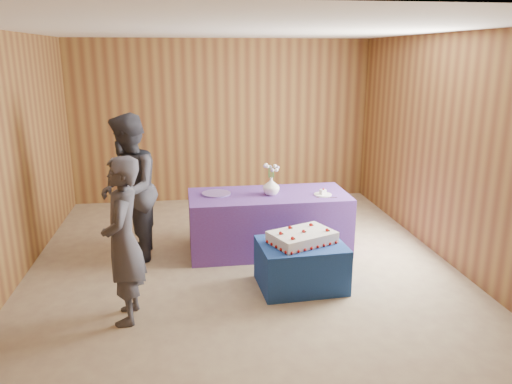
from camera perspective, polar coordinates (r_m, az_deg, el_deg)
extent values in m
plane|color=tan|center=(5.97, -1.53, -8.75)|extent=(6.00, 6.00, 0.00)
cube|color=brown|center=(8.50, -3.92, 8.04)|extent=(5.00, 0.04, 2.70)
cube|color=brown|center=(2.72, 5.57, -8.60)|extent=(5.00, 0.04, 2.70)
cube|color=brown|center=(5.84, -26.84, 2.92)|extent=(0.04, 6.00, 2.70)
cube|color=brown|center=(6.33, 21.53, 4.39)|extent=(0.04, 6.00, 2.70)
cube|color=white|center=(5.45, -1.74, 18.09)|extent=(5.00, 6.00, 0.04)
cube|color=navy|center=(5.48, 5.16, -8.29)|extent=(0.94, 0.75, 0.50)
cube|color=#543592|center=(6.39, 1.44, -3.46)|extent=(2.01, 0.92, 0.75)
cube|color=white|center=(5.38, 5.29, -5.16)|extent=(0.78, 0.66, 0.12)
sphere|color=#960E0B|center=(5.06, 3.73, -7.06)|extent=(0.04, 0.04, 0.04)
sphere|color=#960E0B|center=(5.43, 9.47, -5.60)|extent=(0.04, 0.04, 0.04)
sphere|color=#960E0B|center=(5.39, 1.07, -5.54)|extent=(0.04, 0.04, 0.04)
sphere|color=#960E0B|center=(5.75, 6.64, -4.28)|extent=(0.04, 0.04, 0.04)
sphere|color=#960E0B|center=(5.16, 4.26, -5.11)|extent=(0.04, 0.04, 0.04)
cone|color=#174E12|center=(5.17, 4.56, -5.23)|extent=(0.02, 0.03, 0.03)
sphere|color=#960E0B|center=(5.53, 6.18, -3.74)|extent=(0.04, 0.04, 0.04)
cone|color=#174E12|center=(5.54, 6.45, -3.85)|extent=(0.02, 0.03, 0.03)
sphere|color=#960E0B|center=(5.36, 5.31, -4.36)|extent=(0.04, 0.04, 0.04)
cone|color=#174E12|center=(5.37, 5.60, -4.48)|extent=(0.02, 0.03, 0.03)
imported|color=white|center=(6.23, 1.74, 0.68)|extent=(0.26, 0.26, 0.22)
cylinder|color=#245A24|center=(6.19, 2.04, 2.27)|extent=(0.01, 0.01, 0.13)
sphere|color=#A898C5|center=(6.18, 2.49, 2.89)|extent=(0.04, 0.04, 0.04)
cylinder|color=#245A24|center=(6.21, 1.92, 2.32)|extent=(0.01, 0.01, 0.13)
sphere|color=white|center=(6.23, 2.18, 3.00)|extent=(0.04, 0.04, 0.04)
cylinder|color=#245A24|center=(6.21, 1.70, 2.33)|extent=(0.01, 0.01, 0.13)
sphere|color=#A898C5|center=(6.24, 1.63, 3.03)|extent=(0.04, 0.04, 0.04)
cylinder|color=#245A24|center=(6.20, 1.51, 2.30)|extent=(0.01, 0.01, 0.13)
sphere|color=white|center=(6.21, 1.15, 2.97)|extent=(0.04, 0.04, 0.04)
cylinder|color=#245A24|center=(6.18, 1.45, 2.25)|extent=(0.01, 0.01, 0.13)
sphere|color=#A898C5|center=(6.15, 1.02, 2.85)|extent=(0.04, 0.04, 0.04)
cylinder|color=#245A24|center=(6.16, 1.58, 2.21)|extent=(0.01, 0.01, 0.13)
sphere|color=white|center=(6.10, 1.32, 2.74)|extent=(0.04, 0.04, 0.04)
cylinder|color=#245A24|center=(6.15, 1.80, 2.19)|extent=(0.01, 0.01, 0.13)
sphere|color=#A898C5|center=(6.09, 1.88, 2.70)|extent=(0.04, 0.04, 0.04)
cylinder|color=#245A24|center=(6.16, 1.99, 2.22)|extent=(0.01, 0.01, 0.13)
sphere|color=white|center=(6.12, 2.37, 2.77)|extent=(0.04, 0.04, 0.04)
cylinder|color=#6C52A5|center=(6.28, -4.56, -0.19)|extent=(0.39, 0.39, 0.02)
cylinder|color=white|center=(6.29, 7.64, -0.28)|extent=(0.28, 0.28, 0.01)
cube|color=white|center=(6.28, 7.65, 0.03)|extent=(0.08, 0.08, 0.06)
sphere|color=#960E0B|center=(6.25, 7.71, 0.35)|extent=(0.02, 0.02, 0.02)
cube|color=#B4B4B8|center=(6.18, 8.08, -0.63)|extent=(0.26, 0.06, 0.00)
imported|color=#3A3944|center=(4.77, -14.94, -5.43)|extent=(0.38, 0.58, 1.59)
imported|color=#34343E|center=(6.11, -14.35, 0.28)|extent=(0.70, 0.89, 1.80)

